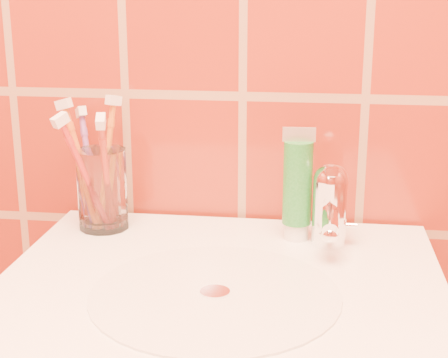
# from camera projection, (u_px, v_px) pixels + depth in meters

# --- Properties ---
(glass_tumbler) EXTENTS (0.09, 0.09, 0.12)m
(glass_tumbler) POSITION_uv_depth(u_px,v_px,m) (103.00, 189.00, 1.02)
(glass_tumbler) COLOR white
(glass_tumbler) RESTS_ON pedestal_sink
(toothpaste_tube) EXTENTS (0.05, 0.04, 0.16)m
(toothpaste_tube) POSITION_uv_depth(u_px,v_px,m) (297.00, 188.00, 0.97)
(toothpaste_tube) COLOR white
(toothpaste_tube) RESTS_ON pedestal_sink
(faucet) EXTENTS (0.05, 0.11, 0.12)m
(faucet) POSITION_uv_depth(u_px,v_px,m) (330.00, 203.00, 0.95)
(faucet) COLOR white
(faucet) RESTS_ON pedestal_sink
(toothbrush_0) EXTENTS (0.13, 0.15, 0.20)m
(toothbrush_0) POSITION_uv_depth(u_px,v_px,m) (89.00, 168.00, 1.04)
(toothbrush_0) COLOR #864CA4
(toothbrush_0) RESTS_ON glass_tumbler
(toothbrush_1) EXTENTS (0.11, 0.10, 0.20)m
(toothbrush_1) POSITION_uv_depth(u_px,v_px,m) (83.00, 166.00, 1.01)
(toothbrush_1) COLOR #C66323
(toothbrush_1) RESTS_ON glass_tumbler
(toothbrush_2) EXTENTS (0.14, 0.16, 0.21)m
(toothbrush_2) POSITION_uv_depth(u_px,v_px,m) (86.00, 175.00, 0.98)
(toothbrush_2) COLOR #B02825
(toothbrush_2) RESTS_ON glass_tumbler
(toothbrush_3) EXTENTS (0.09, 0.10, 0.21)m
(toothbrush_3) POSITION_uv_depth(u_px,v_px,m) (107.00, 162.00, 1.03)
(toothbrush_3) COLOR orange
(toothbrush_3) RESTS_ON glass_tumbler
(toothbrush_4) EXTENTS (0.07, 0.17, 0.22)m
(toothbrush_4) POSITION_uv_depth(u_px,v_px,m) (106.00, 176.00, 0.98)
(toothbrush_4) COLOR #AC3625
(toothbrush_4) RESTS_ON glass_tumbler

